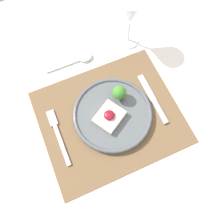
{
  "coord_description": "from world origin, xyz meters",
  "views": [
    {
      "loc": [
        -0.08,
        -0.21,
        1.43
      ],
      "look_at": [
        0.01,
        0.0,
        0.8
      ],
      "focal_mm": 35.0,
      "sensor_mm": 36.0,
      "label": 1
    }
  ],
  "objects_px": {
    "knife": "(154,102)",
    "wine_glass_near": "(131,13)",
    "fork": "(58,133)",
    "spoon": "(80,59)",
    "dinner_plate": "(112,112)"
  },
  "relations": [
    {
      "from": "dinner_plate",
      "to": "fork",
      "type": "distance_m",
      "value": 0.18
    },
    {
      "from": "knife",
      "to": "fork",
      "type": "bearing_deg",
      "value": 174.12
    },
    {
      "from": "knife",
      "to": "wine_glass_near",
      "type": "distance_m",
      "value": 0.29
    },
    {
      "from": "knife",
      "to": "spoon",
      "type": "height_order",
      "value": "spoon"
    },
    {
      "from": "wine_glass_near",
      "to": "knife",
      "type": "bearing_deg",
      "value": -95.74
    },
    {
      "from": "knife",
      "to": "wine_glass_near",
      "type": "bearing_deg",
      "value": 83.24
    },
    {
      "from": "dinner_plate",
      "to": "knife",
      "type": "bearing_deg",
      "value": -7.14
    },
    {
      "from": "fork",
      "to": "wine_glass_near",
      "type": "height_order",
      "value": "wine_glass_near"
    },
    {
      "from": "fork",
      "to": "wine_glass_near",
      "type": "relative_size",
      "value": 1.0
    },
    {
      "from": "dinner_plate",
      "to": "knife",
      "type": "height_order",
      "value": "dinner_plate"
    },
    {
      "from": "knife",
      "to": "spoon",
      "type": "bearing_deg",
      "value": 122.06
    },
    {
      "from": "fork",
      "to": "knife",
      "type": "xyz_separation_m",
      "value": [
        0.32,
        -0.03,
        -0.0
      ]
    },
    {
      "from": "dinner_plate",
      "to": "wine_glass_near",
      "type": "bearing_deg",
      "value": 55.07
    },
    {
      "from": "fork",
      "to": "knife",
      "type": "height_order",
      "value": "knife"
    },
    {
      "from": "fork",
      "to": "spoon",
      "type": "bearing_deg",
      "value": 55.93
    }
  ]
}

